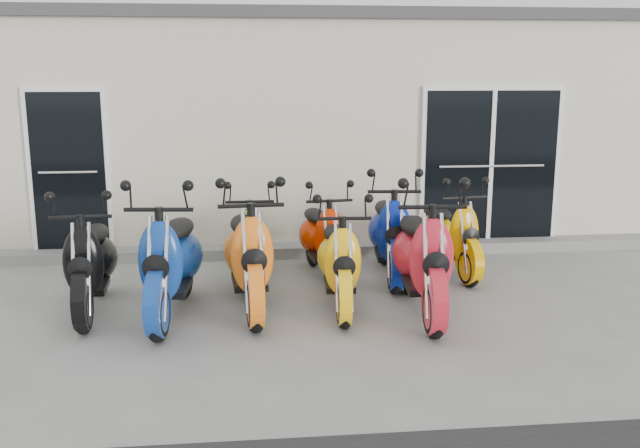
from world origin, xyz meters
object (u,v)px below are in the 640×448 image
Objects in this scene: scooter_front_blue at (171,246)px; scooter_front_orange_a at (248,241)px; scooter_front_red at (422,243)px; scooter_back_yellow at (450,224)px; scooter_back_red at (322,227)px; scooter_front_orange_b at (339,248)px; scooter_back_blue at (390,221)px; scooter_front_black at (90,249)px; scooter_back_green at (250,228)px.

scooter_front_orange_a is at bearing 16.28° from scooter_front_blue.
scooter_back_yellow is (0.72, 1.45, -0.12)m from scooter_front_red.
scooter_back_red is (-0.89, 1.46, -0.13)m from scooter_front_red.
scooter_front_orange_b is 0.88m from scooter_front_red.
scooter_back_blue is (2.53, 1.16, -0.05)m from scooter_front_blue.
scooter_front_black is 0.91× the size of scooter_front_blue.
scooter_back_green is 2.48m from scooter_back_yellow.
scooter_back_green is at bearing 174.11° from scooter_back_red.
scooter_front_orange_b is 1.20m from scooter_back_red.
scooter_front_black is 1.07× the size of scooter_back_green.
scooter_back_red is at bearing 42.25° from scooter_front_blue.
scooter_back_red is at bearing 46.48° from scooter_front_orange_a.
scooter_front_orange_b is 1.04× the size of scooter_back_red.
scooter_back_green is (0.83, 1.26, -0.11)m from scooter_front_blue.
scooter_back_red is at bearing 18.83° from scooter_front_black.
scooter_front_orange_a is 2.75m from scooter_back_yellow.
scooter_front_orange_b is at bearing 166.35° from scooter_front_red.
scooter_back_yellow is (3.31, 1.26, -0.11)m from scooter_front_blue.
scooter_back_green is at bearing -177.37° from scooter_back_blue.
scooter_back_blue is at bearing 12.20° from scooter_front_black.
scooter_front_orange_a reaches higher than scooter_front_orange_b.
scooter_front_orange_a is at bearing 173.10° from scooter_front_red.
scooter_back_yellow is (1.55, 1.19, -0.02)m from scooter_front_orange_b.
scooter_front_orange_b is 0.87× the size of scooter_front_red.
scooter_back_green is 0.88m from scooter_back_red.
scooter_front_black reaches higher than scooter_front_orange_b.
scooter_front_red reaches higher than scooter_front_blue.
scooter_back_yellow is (0.78, 0.09, -0.07)m from scooter_back_blue.
scooter_front_red reaches higher than scooter_back_blue.
scooter_back_blue is 1.11× the size of scooter_back_yellow.
scooter_back_yellow is at bearing 19.43° from scooter_front_orange_a.
scooter_back_blue reaches higher than scooter_front_black.
scooter_front_blue is at bearing -174.68° from scooter_front_orange_b.
scooter_front_orange_a is (1.65, -0.07, 0.06)m from scooter_front_black.
scooter_front_orange_b is 1.51m from scooter_back_green.
scooter_front_black is 0.92× the size of scooter_front_orange_a.
scooter_front_red reaches higher than scooter_front_black.
scooter_back_blue is at bearing 30.34° from scooter_front_blue.
scooter_front_orange_a is at bearing 178.39° from scooter_front_orange_b.
scooter_front_black is at bearing -148.32° from scooter_back_green.
scooter_back_yellow is at bearing 40.39° from scooter_front_orange_b.
scooter_front_red is 1.20× the size of scooter_back_red.
scooter_front_red is 1.19× the size of scooter_back_green.
scooter_front_black is at bearing 171.03° from scooter_front_blue.
scooter_front_blue is 2.60m from scooter_front_red.
scooter_front_orange_a is at bearing -91.57° from scooter_back_green.
scooter_back_green is (-0.93, 1.19, -0.02)m from scooter_front_orange_b.
scooter_front_orange_b is at bearing -6.65° from scooter_front_black.
scooter_front_orange_a is 1.17× the size of scooter_back_green.
scooter_front_blue is at bearing -167.10° from scooter_back_yellow.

